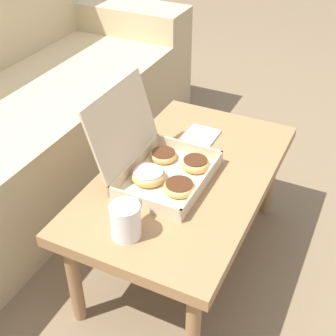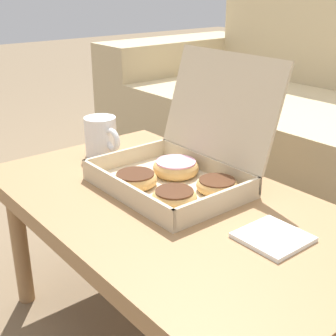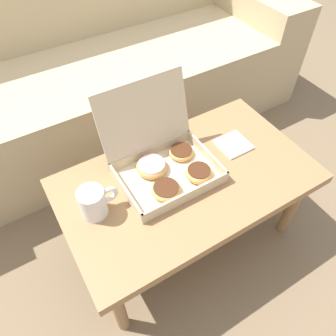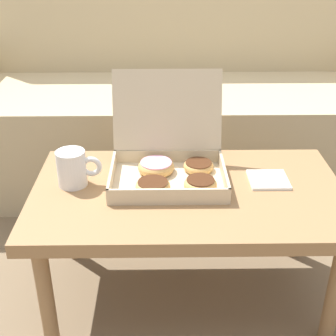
% 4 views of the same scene
% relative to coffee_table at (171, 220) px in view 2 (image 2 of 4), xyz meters
% --- Properties ---
extents(ground_plane, '(12.00, 12.00, 0.00)m').
position_rel_coffee_table_xyz_m(ground_plane, '(0.00, 0.11, -0.35)').
color(ground_plane, '#756047').
extents(coffee_table, '(0.92, 0.53, 0.40)m').
position_rel_coffee_table_xyz_m(coffee_table, '(0.00, 0.00, 0.00)').
color(coffee_table, '#997047').
rests_on(coffee_table, ground_plane).
extents(pastry_box, '(0.34, 0.33, 0.29)m').
position_rel_coffee_table_xyz_m(pastry_box, '(-0.05, 0.07, 0.10)').
color(pastry_box, beige).
rests_on(pastry_box, coffee_table).
extents(coffee_mug, '(0.13, 0.09, 0.11)m').
position_rel_coffee_table_xyz_m(coffee_mug, '(-0.34, 0.03, 0.10)').
color(coffee_mug, white).
rests_on(coffee_mug, coffee_table).
extents(napkin_stack, '(0.12, 0.12, 0.01)m').
position_rel_coffee_table_xyz_m(napkin_stack, '(0.24, 0.05, 0.05)').
color(napkin_stack, white).
rests_on(napkin_stack, coffee_table).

